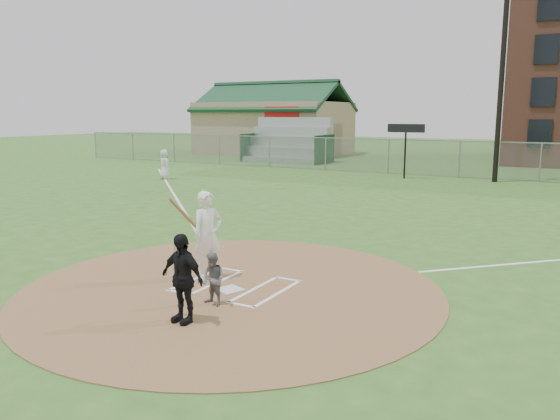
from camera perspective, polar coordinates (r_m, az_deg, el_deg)
The scene contains 14 objects.
ground at distance 11.13m, azimuth -5.10°, elevation -8.19°, with size 140.00×140.00×0.00m, color #336322.
dirt_circle at distance 11.12m, azimuth -5.10°, elevation -8.14°, with size 8.40×8.40×0.02m, color olive.
home_plate at distance 10.95m, azimuth -5.27°, elevation -8.30°, with size 0.44×0.44×0.03m, color silver.
foul_line_third at distance 23.46m, azimuth -10.87°, elevation 1.37°, with size 0.10×24.00×0.01m, color white.
catcher at distance 10.05m, azimuth -7.01°, elevation -7.20°, with size 0.47×0.37×0.97m, color slate.
umpire at distance 9.27m, azimuth -10.21°, elevation -7.01°, with size 0.89×0.37×1.52m, color black.
ondeck_player at distance 29.92m, azimuth -11.99°, elevation 4.69°, with size 0.77×0.50×1.58m, color silver.
batters_boxes at distance 11.24m, azimuth -4.66°, elevation -7.86°, with size 2.08×1.88×0.01m.
batter_at_plate at distance 11.58m, azimuth -7.57°, elevation -2.60°, with size 0.87×1.04×1.87m.
outfield_fence at distance 31.38m, azimuth 18.24°, elevation 5.06°, with size 56.08×0.08×2.03m.
bleachers at distance 39.78m, azimuth 0.73°, elevation 7.34°, with size 6.08×3.20×3.20m.
clubhouse at distance 48.12m, azimuth -0.64°, elevation 8.77°, with size 12.20×8.71×6.23m.
light_pole at distance 30.13m, azimuth 22.32°, elevation 15.30°, with size 1.20×0.30×12.22m.
scoreboard_sign at distance 30.14m, azimuth 13.01°, elevation 7.74°, with size 2.00×0.10×2.93m.
Camera 1 is at (6.00, -8.70, 3.48)m, focal length 35.00 mm.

